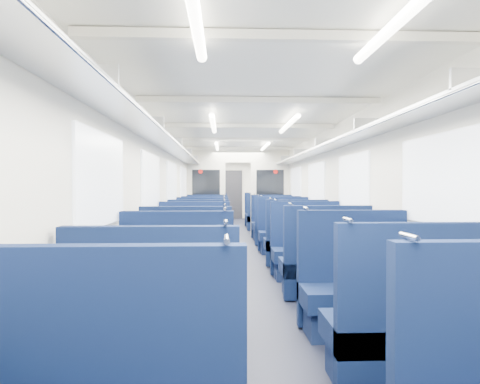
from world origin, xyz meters
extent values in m
cube|color=black|center=(0.00, 0.00, 0.00)|extent=(2.80, 18.00, 0.01)
cube|color=white|center=(0.00, 0.00, 2.35)|extent=(2.80, 18.00, 0.01)
cube|color=silver|center=(-1.40, 0.00, 1.18)|extent=(0.02, 18.00, 2.35)
cube|color=#111C3A|center=(-1.39, 0.00, 0.35)|extent=(0.03, 17.90, 0.70)
cube|color=silver|center=(1.40, 0.00, 1.18)|extent=(0.02, 18.00, 2.35)
cube|color=#111C3A|center=(1.39, 0.00, 0.35)|extent=(0.03, 17.90, 0.70)
cube|color=silver|center=(0.00, 9.00, 1.18)|extent=(2.80, 0.02, 2.35)
cube|color=#B2B5BA|center=(-1.22, 0.00, 1.97)|extent=(0.34, 17.40, 0.04)
cylinder|color=silver|center=(-1.04, 0.00, 1.95)|extent=(0.02, 17.40, 0.02)
cube|color=#B2B5BA|center=(-1.22, -6.00, 2.05)|extent=(0.34, 0.03, 0.14)
cube|color=#B2B5BA|center=(-1.22, -4.00, 2.05)|extent=(0.34, 0.03, 0.14)
cube|color=#B2B5BA|center=(-1.22, -2.00, 2.05)|extent=(0.34, 0.03, 0.14)
cube|color=#B2B5BA|center=(-1.22, 0.00, 2.05)|extent=(0.34, 0.03, 0.14)
cube|color=#B2B5BA|center=(-1.22, 2.00, 2.05)|extent=(0.34, 0.03, 0.14)
cube|color=#B2B5BA|center=(-1.22, 4.00, 2.05)|extent=(0.34, 0.03, 0.14)
cube|color=#B2B5BA|center=(-1.22, 6.00, 2.05)|extent=(0.34, 0.03, 0.14)
cube|color=#B2B5BA|center=(-1.22, 8.00, 2.05)|extent=(0.34, 0.03, 0.14)
cube|color=#B2B5BA|center=(1.22, 0.00, 1.97)|extent=(0.34, 17.40, 0.04)
cylinder|color=silver|center=(1.04, 0.00, 1.95)|extent=(0.02, 17.40, 0.02)
cube|color=#B2B5BA|center=(1.22, -6.00, 2.05)|extent=(0.34, 0.03, 0.14)
cube|color=#B2B5BA|center=(1.22, -4.00, 2.05)|extent=(0.34, 0.03, 0.14)
cube|color=#B2B5BA|center=(1.22, -2.00, 2.05)|extent=(0.34, 0.03, 0.14)
cube|color=#B2B5BA|center=(1.22, 0.00, 2.05)|extent=(0.34, 0.03, 0.14)
cube|color=#B2B5BA|center=(1.22, 2.00, 2.05)|extent=(0.34, 0.03, 0.14)
cube|color=#B2B5BA|center=(1.22, 4.00, 2.05)|extent=(0.34, 0.03, 0.14)
cube|color=#B2B5BA|center=(1.22, 6.00, 2.05)|extent=(0.34, 0.03, 0.14)
cube|color=#B2B5BA|center=(1.22, 8.00, 2.05)|extent=(0.34, 0.03, 0.14)
cube|color=white|center=(-1.38, -5.20, 1.42)|extent=(0.02, 1.30, 0.75)
cube|color=white|center=(-1.38, -2.90, 1.42)|extent=(0.02, 1.30, 0.75)
cube|color=white|center=(-1.38, -0.60, 1.42)|extent=(0.02, 1.30, 0.75)
cube|color=white|center=(-1.38, 1.70, 1.42)|extent=(0.02, 1.30, 0.75)
cube|color=white|center=(-1.38, 4.50, 1.42)|extent=(0.02, 1.30, 0.75)
cube|color=white|center=(-1.38, 6.80, 1.42)|extent=(0.02, 1.30, 0.75)
cube|color=white|center=(1.38, -5.20, 1.42)|extent=(0.02, 1.30, 0.75)
cube|color=white|center=(1.38, -2.90, 1.42)|extent=(0.02, 1.30, 0.75)
cube|color=white|center=(1.38, -0.60, 1.42)|extent=(0.02, 1.30, 0.75)
cube|color=white|center=(1.38, 1.70, 1.42)|extent=(0.02, 1.30, 0.75)
cube|color=white|center=(1.38, 4.50, 1.42)|extent=(0.02, 1.30, 0.75)
cube|color=white|center=(1.38, 6.80, 1.42)|extent=(0.02, 1.30, 0.75)
cube|color=white|center=(0.00, -6.00, 2.31)|extent=(2.70, 0.06, 0.06)
cube|color=white|center=(0.00, -4.00, 2.31)|extent=(2.70, 0.06, 0.06)
cube|color=white|center=(0.00, -2.00, 2.31)|extent=(2.70, 0.06, 0.06)
cube|color=white|center=(0.00, 0.00, 2.31)|extent=(2.70, 0.06, 0.06)
cube|color=white|center=(0.00, 2.00, 2.31)|extent=(2.70, 0.06, 0.06)
cube|color=white|center=(0.00, 4.00, 2.31)|extent=(2.70, 0.06, 0.06)
cube|color=white|center=(0.00, 6.00, 2.31)|extent=(2.70, 0.06, 0.06)
cube|color=white|center=(0.00, 8.00, 2.31)|extent=(2.70, 0.06, 0.06)
cylinder|color=white|center=(-0.55, -6.50, 2.26)|extent=(0.07, 1.60, 0.07)
cylinder|color=white|center=(-0.55, -2.50, 2.26)|extent=(0.07, 1.60, 0.07)
cylinder|color=white|center=(-0.55, 1.00, 2.26)|extent=(0.07, 1.60, 0.07)
cylinder|color=white|center=(-0.55, 5.50, 2.26)|extent=(0.07, 1.60, 0.07)
cylinder|color=white|center=(0.55, -6.50, 2.26)|extent=(0.07, 1.60, 0.07)
cylinder|color=white|center=(0.55, -2.50, 2.26)|extent=(0.07, 1.60, 0.07)
cylinder|color=white|center=(0.55, 1.00, 2.26)|extent=(0.07, 1.60, 0.07)
cylinder|color=white|center=(0.55, 5.50, 2.26)|extent=(0.07, 1.60, 0.07)
cube|color=black|center=(0.00, 8.94, 1.00)|extent=(0.75, 0.06, 2.00)
cube|color=white|center=(-0.88, 2.94, 1.18)|extent=(1.05, 0.08, 2.35)
cube|color=black|center=(-0.87, 2.89, 1.40)|extent=(0.76, 0.02, 0.80)
cylinder|color=red|center=(-1.02, 2.88, 1.75)|extent=(0.12, 0.01, 0.12)
cube|color=white|center=(0.88, 2.94, 1.18)|extent=(1.05, 0.08, 2.35)
cube|color=black|center=(0.87, 2.89, 1.40)|extent=(0.76, 0.02, 0.80)
cylinder|color=red|center=(1.02, 2.88, 1.75)|extent=(0.12, 0.01, 0.12)
cube|color=white|center=(0.00, 2.94, 2.17)|extent=(0.70, 0.08, 0.35)
cube|color=#0E1E45|center=(-0.83, -6.97, 0.58)|extent=(1.04, 0.10, 1.11)
cylinder|color=silver|center=(-0.39, -6.97, 1.15)|extent=(0.02, 0.16, 0.02)
cylinder|color=silver|center=(0.39, -6.90, 1.15)|extent=(0.02, 0.16, 0.02)
cube|color=#0E1E45|center=(-0.83, -5.96, 0.36)|extent=(1.04, 0.55, 0.18)
cube|color=#0E193A|center=(-0.83, -5.96, 0.13)|extent=(0.96, 0.44, 0.27)
cube|color=#0E1E45|center=(-0.83, -6.18, 0.58)|extent=(1.04, 0.10, 1.11)
cylinder|color=silver|center=(-0.39, -6.18, 1.15)|extent=(0.02, 0.16, 0.02)
cube|color=#0E1E45|center=(0.83, -5.79, 0.36)|extent=(1.04, 0.55, 0.18)
cube|color=#0E193A|center=(0.83, -5.79, 0.13)|extent=(0.96, 0.44, 0.27)
cube|color=#0E1E45|center=(0.83, -6.01, 0.58)|extent=(1.04, 0.10, 1.11)
cylinder|color=silver|center=(0.39, -6.01, 1.15)|extent=(0.02, 0.16, 0.02)
cube|color=#0E1E45|center=(-0.83, -4.96, 0.36)|extent=(1.04, 0.55, 0.18)
cube|color=#0E193A|center=(-0.83, -4.96, 0.13)|extent=(0.96, 0.44, 0.27)
cube|color=#0E1E45|center=(-0.83, -4.73, 0.58)|extent=(1.04, 0.10, 1.11)
cylinder|color=silver|center=(-0.39, -4.73, 1.15)|extent=(0.02, 0.16, 0.02)
cube|color=#0E1E45|center=(0.83, -4.87, 0.36)|extent=(1.04, 0.55, 0.18)
cube|color=#0E193A|center=(0.83, -4.87, 0.13)|extent=(0.96, 0.44, 0.27)
cube|color=#0E1E45|center=(0.83, -4.65, 0.58)|extent=(1.04, 0.10, 1.11)
cylinder|color=silver|center=(0.39, -4.65, 1.15)|extent=(0.02, 0.16, 0.02)
cube|color=#0E1E45|center=(-0.83, -3.62, 0.36)|extent=(1.04, 0.55, 0.18)
cube|color=#0E193A|center=(-0.83, -3.62, 0.13)|extent=(0.96, 0.44, 0.27)
cube|color=#0E1E45|center=(-0.83, -3.84, 0.58)|extent=(1.04, 0.10, 1.11)
cylinder|color=silver|center=(-0.39, -3.84, 1.15)|extent=(0.02, 0.16, 0.02)
cube|color=#0E1E45|center=(0.83, -3.48, 0.36)|extent=(1.04, 0.55, 0.18)
cube|color=#0E193A|center=(0.83, -3.48, 0.13)|extent=(0.96, 0.44, 0.27)
cube|color=#0E1E45|center=(0.83, -3.71, 0.58)|extent=(1.04, 0.10, 1.11)
cylinder|color=silver|center=(0.39, -3.71, 1.15)|extent=(0.02, 0.16, 0.02)
cube|color=#0E1E45|center=(-0.83, -2.61, 0.36)|extent=(1.04, 0.55, 0.18)
cube|color=#0E193A|center=(-0.83, -2.61, 0.13)|extent=(0.96, 0.44, 0.27)
cube|color=#0E1E45|center=(-0.83, -2.39, 0.58)|extent=(1.04, 0.10, 1.11)
cylinder|color=silver|center=(-0.39, -2.39, 1.15)|extent=(0.02, 0.16, 0.02)
cube|color=#0E1E45|center=(0.83, -2.53, 0.36)|extent=(1.04, 0.55, 0.18)
cube|color=#0E193A|center=(0.83, -2.53, 0.13)|extent=(0.96, 0.44, 0.27)
cube|color=#0E1E45|center=(0.83, -2.30, 0.58)|extent=(1.04, 0.10, 1.11)
cylinder|color=silver|center=(0.39, -2.30, 1.15)|extent=(0.02, 0.16, 0.02)
cube|color=#0E1E45|center=(-0.83, -1.23, 0.36)|extent=(1.04, 0.55, 0.18)
cube|color=#0E193A|center=(-0.83, -1.23, 0.13)|extent=(0.96, 0.44, 0.27)
cube|color=#0E1E45|center=(-0.83, -1.45, 0.58)|extent=(1.04, 0.10, 1.11)
cylinder|color=silver|center=(-0.39, -1.45, 1.15)|extent=(0.02, 0.16, 0.02)
cube|color=#0E1E45|center=(0.83, -1.40, 0.36)|extent=(1.04, 0.55, 0.18)
cube|color=#0E193A|center=(0.83, -1.40, 0.13)|extent=(0.96, 0.44, 0.27)
cube|color=#0E1E45|center=(0.83, -1.63, 0.58)|extent=(1.04, 0.10, 1.11)
cylinder|color=silver|center=(0.39, -1.63, 1.15)|extent=(0.02, 0.16, 0.02)
cube|color=#0E1E45|center=(-0.83, -0.31, 0.36)|extent=(1.04, 0.55, 0.18)
cube|color=#0E193A|center=(-0.83, -0.31, 0.13)|extent=(0.96, 0.44, 0.27)
cube|color=#0E1E45|center=(-0.83, -0.09, 0.58)|extent=(1.04, 0.10, 1.11)
cylinder|color=silver|center=(-0.39, -0.09, 1.15)|extent=(0.02, 0.16, 0.02)
cube|color=#0E1E45|center=(0.83, -0.18, 0.36)|extent=(1.04, 0.55, 0.18)
cube|color=#0E193A|center=(0.83, -0.18, 0.13)|extent=(0.96, 0.44, 0.27)
cube|color=#0E1E45|center=(0.83, 0.04, 0.58)|extent=(1.04, 0.10, 1.11)
cylinder|color=silver|center=(0.39, 0.04, 1.15)|extent=(0.02, 0.16, 0.02)
cube|color=#0E1E45|center=(-0.83, 1.09, 0.36)|extent=(1.04, 0.55, 0.18)
cube|color=#0E193A|center=(-0.83, 1.09, 0.13)|extent=(0.96, 0.44, 0.27)
cube|color=#0E1E45|center=(-0.83, 0.86, 0.58)|extent=(1.04, 0.10, 1.11)
cylinder|color=silver|center=(-0.39, 0.86, 1.15)|extent=(0.02, 0.16, 0.02)
cube|color=#0E1E45|center=(0.83, 1.12, 0.36)|extent=(1.04, 0.55, 0.18)
cube|color=#0E193A|center=(0.83, 1.12, 0.13)|extent=(0.96, 0.44, 0.27)
cube|color=#0E1E45|center=(0.83, 0.89, 0.58)|extent=(1.04, 0.10, 1.11)
cylinder|color=silver|center=(0.39, 0.89, 1.15)|extent=(0.02, 0.16, 0.02)
cube|color=#0E1E45|center=(-0.83, 2.11, 0.36)|extent=(1.04, 0.55, 0.18)
cube|color=#0E193A|center=(-0.83, 2.11, 0.13)|extent=(0.96, 0.44, 0.27)
cube|color=#0E1E45|center=(-0.83, 2.33, 0.58)|extent=(1.04, 0.10, 1.11)
cylinder|color=silver|center=(-0.39, 2.33, 1.15)|extent=(0.02, 0.16, 0.02)
cube|color=#0E1E45|center=(0.83, 1.93, 0.36)|extent=(1.04, 0.55, 0.18)
cube|color=#0E193A|center=(0.83, 1.93, 0.13)|extent=(0.96, 0.44, 0.27)
cube|color=#0E1E45|center=(0.83, 2.15, 0.58)|extent=(1.04, 0.10, 1.11)
cylinder|color=silver|center=(0.39, 2.15, 1.15)|extent=(0.02, 0.16, 0.02)
cube|color=#0E1E45|center=(-0.83, 4.29, 0.36)|extent=(1.04, 0.55, 0.18)
cube|color=#0E193A|center=(-0.83, 4.29, 0.13)|extent=(0.96, 0.44, 0.27)
cube|color=#0E1E45|center=(-0.83, 4.07, 0.58)|extent=(1.04, 0.10, 1.11)
cylinder|color=silver|center=(-0.39, 4.07, 1.15)|extent=(0.02, 0.16, 0.02)
cube|color=#0E1E45|center=(0.83, 4.26, 0.36)|extent=(1.04, 0.55, 0.18)
cube|color=#0E193A|center=(0.83, 4.26, 0.13)|extent=(0.96, 0.44, 0.27)
cube|color=#0E1E45|center=(0.83, 4.03, 0.58)|extent=(1.04, 0.10, 1.11)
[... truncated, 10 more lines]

